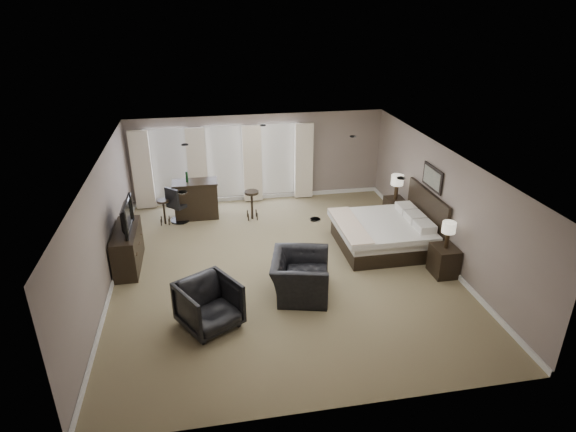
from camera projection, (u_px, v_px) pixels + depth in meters
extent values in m
cube|color=#7B6F4E|center=(283.00, 267.00, 11.04)|extent=(7.60, 8.60, 0.04)
cube|color=silver|center=(282.00, 159.00, 9.96)|extent=(7.60, 8.60, 0.04)
cube|color=gray|center=(258.00, 158.00, 14.31)|extent=(7.50, 0.04, 2.60)
cube|color=gray|center=(334.00, 340.00, 6.69)|extent=(7.50, 0.04, 2.60)
cube|color=gray|center=(103.00, 229.00, 9.89)|extent=(0.04, 8.50, 2.60)
cube|color=gray|center=(442.00, 204.00, 11.11)|extent=(0.04, 8.50, 2.60)
cube|color=silver|center=(169.00, 165.00, 13.85)|extent=(1.15, 0.04, 2.05)
cube|color=silver|center=(225.00, 162.00, 14.11)|extent=(1.15, 0.04, 2.05)
cube|color=silver|center=(278.00, 159.00, 14.37)|extent=(1.15, 0.04, 2.05)
cube|color=beige|center=(142.00, 170.00, 13.65)|extent=(0.55, 0.12, 2.30)
cube|color=beige|center=(197.00, 167.00, 13.90)|extent=(0.55, 0.12, 2.30)
cube|color=beige|center=(252.00, 164.00, 14.16)|extent=(0.55, 0.12, 2.30)
cube|color=beige|center=(304.00, 161.00, 14.42)|extent=(0.55, 0.12, 2.30)
cube|color=silver|center=(384.00, 222.00, 11.64)|extent=(2.21, 2.11, 1.40)
cube|color=black|center=(444.00, 261.00, 10.64)|extent=(0.50, 0.61, 0.67)
cube|color=black|center=(394.00, 210.00, 13.24)|extent=(0.48, 0.59, 0.64)
cube|color=beige|center=(448.00, 235.00, 10.38)|extent=(0.29, 0.29, 0.61)
cube|color=beige|center=(397.00, 187.00, 12.97)|extent=(0.33, 0.33, 0.69)
cube|color=slate|center=(432.00, 178.00, 11.39)|extent=(0.04, 0.96, 0.56)
cube|color=black|center=(128.00, 248.00, 10.91)|extent=(0.51, 1.59, 0.92)
imported|color=black|center=(124.00, 227.00, 10.69)|extent=(0.67, 1.16, 0.15)
imported|color=black|center=(300.00, 270.00, 9.83)|extent=(1.15, 1.48, 1.15)
imported|color=black|center=(209.00, 303.00, 8.87)|extent=(1.33, 1.30, 1.02)
cube|color=black|center=(196.00, 199.00, 13.36)|extent=(1.23, 0.64, 1.07)
cube|color=black|center=(164.00, 212.00, 13.03)|extent=(0.38, 0.38, 0.71)
cube|color=black|center=(252.00, 205.00, 13.30)|extent=(0.49, 0.49, 0.82)
cube|color=black|center=(179.00, 204.00, 13.12)|extent=(0.75, 0.75, 1.04)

